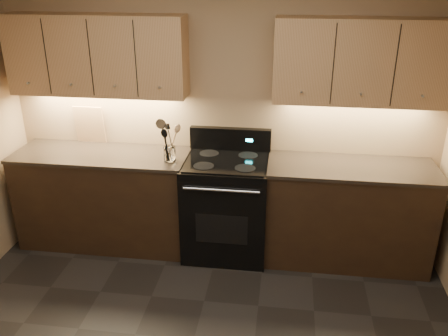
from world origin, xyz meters
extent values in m
cube|color=#9F7D5D|center=(0.00, 2.00, 1.30)|extent=(4.00, 0.04, 2.60)
cube|color=black|center=(-1.10, 1.70, 0.45)|extent=(1.60, 0.60, 0.90)
cube|color=#3E3227|center=(-1.10, 1.70, 0.92)|extent=(1.62, 0.62, 0.03)
cube|color=black|center=(1.18, 1.70, 0.45)|extent=(1.44, 0.60, 0.90)
cube|color=#3E3227|center=(1.18, 1.70, 0.92)|extent=(1.46, 0.62, 0.03)
cube|color=black|center=(0.08, 1.68, 0.46)|extent=(0.76, 0.65, 0.92)
cube|color=black|center=(0.08, 1.68, 0.93)|extent=(0.70, 0.60, 0.01)
cube|color=black|center=(0.08, 1.96, 1.03)|extent=(0.76, 0.07, 0.22)
cube|color=#19E5F2|center=(0.26, 1.92, 1.04)|extent=(0.06, 0.00, 0.03)
cylinder|color=silver|center=(0.08, 1.34, 0.80)|extent=(0.65, 0.02, 0.02)
cube|color=black|center=(0.08, 1.35, 0.41)|extent=(0.46, 0.00, 0.28)
cylinder|color=black|center=(-0.10, 1.53, 0.93)|extent=(0.18, 0.18, 0.00)
cylinder|color=black|center=(0.26, 1.53, 0.93)|extent=(0.18, 0.18, 0.00)
cylinder|color=black|center=(-0.10, 1.82, 0.93)|extent=(0.18, 0.18, 0.00)
cylinder|color=black|center=(0.26, 1.82, 0.93)|extent=(0.18, 0.18, 0.00)
cube|color=tan|center=(-1.10, 1.85, 1.80)|extent=(1.60, 0.30, 0.70)
cube|color=tan|center=(1.18, 1.85, 1.80)|extent=(1.44, 0.30, 0.70)
cube|color=#B2B5BA|center=(-1.30, 1.99, 1.12)|extent=(0.08, 0.01, 0.12)
cylinder|color=white|center=(-0.42, 1.61, 1.00)|extent=(0.11, 0.11, 0.13)
cylinder|color=white|center=(-0.42, 1.61, 0.94)|extent=(0.10, 0.10, 0.02)
cube|color=tan|center=(-1.30, 1.97, 1.11)|extent=(0.29, 0.06, 0.37)
camera|label=1|loc=(0.58, -2.19, 2.54)|focal=38.00mm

